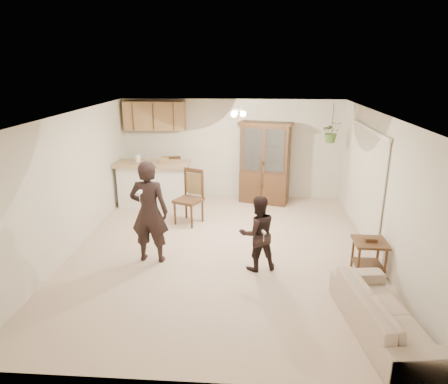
# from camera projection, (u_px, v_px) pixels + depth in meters

# --- Properties ---
(floor) EXTENTS (6.50, 6.50, 0.00)m
(floor) POSITION_uv_depth(u_px,v_px,m) (223.00, 250.00, 7.44)
(floor) COLOR beige
(floor) RESTS_ON ground
(ceiling) EXTENTS (5.50, 6.50, 0.02)m
(ceiling) POSITION_uv_depth(u_px,v_px,m) (223.00, 115.00, 6.67)
(ceiling) COLOR white
(ceiling) RESTS_ON wall_back
(wall_back) EXTENTS (5.50, 0.02, 2.50)m
(wall_back) POSITION_uv_depth(u_px,v_px,m) (232.00, 149.00, 10.14)
(wall_back) COLOR beige
(wall_back) RESTS_ON ground
(wall_front) EXTENTS (5.50, 0.02, 2.50)m
(wall_front) POSITION_uv_depth(u_px,v_px,m) (200.00, 281.00, 3.97)
(wall_front) COLOR beige
(wall_front) RESTS_ON ground
(wall_left) EXTENTS (0.02, 6.50, 2.50)m
(wall_left) POSITION_uv_depth(u_px,v_px,m) (72.00, 183.00, 7.23)
(wall_left) COLOR beige
(wall_left) RESTS_ON ground
(wall_right) EXTENTS (0.02, 6.50, 2.50)m
(wall_right) POSITION_uv_depth(u_px,v_px,m) (381.00, 189.00, 6.88)
(wall_right) COLOR beige
(wall_right) RESTS_ON ground
(breakfast_bar) EXTENTS (1.60, 0.55, 1.00)m
(breakfast_bar) POSITION_uv_depth(u_px,v_px,m) (153.00, 186.00, 9.64)
(breakfast_bar) COLOR white
(breakfast_bar) RESTS_ON floor
(bar_top) EXTENTS (1.75, 0.70, 0.08)m
(bar_top) POSITION_uv_depth(u_px,v_px,m) (152.00, 164.00, 9.47)
(bar_top) COLOR #9F885F
(bar_top) RESTS_ON breakfast_bar
(upper_cabinets) EXTENTS (1.50, 0.34, 0.70)m
(upper_cabinets) POSITION_uv_depth(u_px,v_px,m) (155.00, 116.00, 9.83)
(upper_cabinets) COLOR olive
(upper_cabinets) RESTS_ON wall_back
(vertical_blinds) EXTENTS (0.06, 2.30, 2.10)m
(vertical_blinds) POSITION_uv_depth(u_px,v_px,m) (364.00, 183.00, 7.78)
(vertical_blinds) COLOR beige
(vertical_blinds) RESTS_ON wall_right
(ceiling_fixture) EXTENTS (0.36, 0.36, 0.20)m
(ceiling_fixture) POSITION_uv_depth(u_px,v_px,m) (237.00, 113.00, 7.83)
(ceiling_fixture) COLOR beige
(ceiling_fixture) RESTS_ON ceiling
(hanging_plant) EXTENTS (0.43, 0.37, 0.48)m
(hanging_plant) POSITION_uv_depth(u_px,v_px,m) (332.00, 132.00, 9.00)
(hanging_plant) COLOR #325522
(hanging_plant) RESTS_ON ceiling
(plant_cord) EXTENTS (0.01, 0.01, 0.65)m
(plant_cord) POSITION_uv_depth(u_px,v_px,m) (333.00, 117.00, 8.90)
(plant_cord) COLOR black
(plant_cord) RESTS_ON ceiling
(sofa) EXTENTS (0.99, 1.96, 0.73)m
(sofa) POSITION_uv_depth(u_px,v_px,m) (385.00, 308.00, 5.05)
(sofa) COLOR beige
(sofa) RESTS_ON floor
(adult) EXTENTS (0.68, 0.47, 1.80)m
(adult) POSITION_uv_depth(u_px,v_px,m) (149.00, 212.00, 6.81)
(adult) COLOR black
(adult) RESTS_ON floor
(child) EXTENTS (0.78, 0.69, 1.35)m
(child) POSITION_uv_depth(u_px,v_px,m) (258.00, 232.00, 6.58)
(child) COLOR black
(child) RESTS_ON floor
(china_hutch) EXTENTS (1.35, 0.81, 2.00)m
(china_hutch) POSITION_uv_depth(u_px,v_px,m) (265.00, 164.00, 9.76)
(china_hutch) COLOR #3E2616
(china_hutch) RESTS_ON floor
(side_table) EXTENTS (0.53, 0.53, 0.64)m
(side_table) POSITION_uv_depth(u_px,v_px,m) (369.00, 257.00, 6.55)
(side_table) COLOR #3E2616
(side_table) RESTS_ON floor
(chair_bar) EXTENTS (0.58, 0.58, 1.09)m
(chair_bar) POSITION_uv_depth(u_px,v_px,m) (173.00, 188.00, 10.12)
(chair_bar) COLOR #3E2616
(chair_bar) RESTS_ON floor
(chair_hutch_left) EXTENTS (0.69, 0.69, 1.18)m
(chair_hutch_left) POSITION_uv_depth(u_px,v_px,m) (189.00, 209.00, 8.63)
(chair_hutch_left) COLOR #3E2616
(chair_hutch_left) RESTS_ON floor
(chair_hutch_right) EXTENTS (0.68, 0.68, 1.09)m
(chair_hutch_right) POSITION_uv_depth(u_px,v_px,m) (260.00, 190.00, 10.01)
(chair_hutch_right) COLOR #3E2616
(chair_hutch_right) RESTS_ON floor
(controller_adult) EXTENTS (0.06, 0.16, 0.05)m
(controller_adult) POSITION_uv_depth(u_px,v_px,m) (139.00, 193.00, 6.26)
(controller_adult) COLOR white
(controller_adult) RESTS_ON adult
(controller_child) EXTENTS (0.07, 0.12, 0.03)m
(controller_child) POSITION_uv_depth(u_px,v_px,m) (264.00, 232.00, 6.26)
(controller_child) COLOR white
(controller_child) RESTS_ON child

